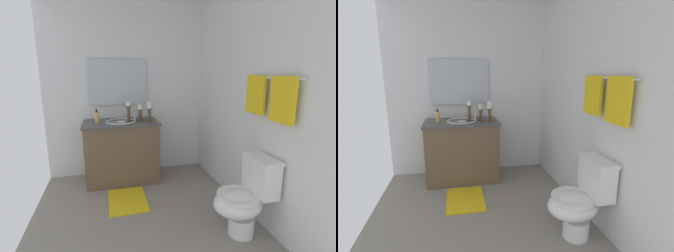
% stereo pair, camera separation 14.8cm
% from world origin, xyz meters
% --- Properties ---
extents(floor, '(3.15, 2.29, 0.02)m').
position_xyz_m(floor, '(0.00, 0.00, -0.01)').
color(floor, gray).
rests_on(floor, ground).
extents(wall_back, '(3.15, 0.04, 2.45)m').
position_xyz_m(wall_back, '(0.00, 1.15, 1.23)').
color(wall_back, white).
rests_on(wall_back, ground).
extents(wall_left, '(0.04, 2.29, 2.45)m').
position_xyz_m(wall_left, '(-1.58, 0.00, 1.23)').
color(wall_left, white).
rests_on(wall_left, ground).
extents(vanity_cabinet, '(0.58, 1.00, 0.84)m').
position_xyz_m(vanity_cabinet, '(-1.25, -0.13, 0.42)').
color(vanity_cabinet, brown).
rests_on(vanity_cabinet, ground).
extents(sink_basin, '(0.40, 0.40, 0.24)m').
position_xyz_m(sink_basin, '(-1.25, -0.13, 0.80)').
color(sink_basin, white).
rests_on(sink_basin, vanity_cabinet).
extents(mirror, '(0.02, 0.82, 0.63)m').
position_xyz_m(mirror, '(-1.53, -0.13, 1.36)').
color(mirror, silver).
extents(candle_holder_tall, '(0.09, 0.09, 0.27)m').
position_xyz_m(candle_holder_tall, '(-1.18, 0.25, 0.98)').
color(candle_holder_tall, brown).
rests_on(candle_holder_tall, vanity_cabinet).
extents(candle_holder_short, '(0.09, 0.09, 0.23)m').
position_xyz_m(candle_holder_short, '(-1.26, 0.14, 0.96)').
color(candle_holder_short, brown).
rests_on(candle_holder_short, vanity_cabinet).
extents(candle_holder_mid, '(0.09, 0.09, 0.27)m').
position_xyz_m(candle_holder_mid, '(-1.27, -0.02, 0.98)').
color(candle_holder_mid, brown).
rests_on(candle_holder_mid, vanity_cabinet).
extents(soap_bottle, '(0.06, 0.06, 0.18)m').
position_xyz_m(soap_bottle, '(-1.26, -0.44, 0.92)').
color(soap_bottle, '#E5B259').
rests_on(soap_bottle, vanity_cabinet).
extents(toilet, '(0.39, 0.54, 0.75)m').
position_xyz_m(toilet, '(0.25, 0.86, 0.37)').
color(toilet, white).
rests_on(toilet, ground).
extents(towel_bar, '(0.73, 0.02, 0.02)m').
position_xyz_m(towel_bar, '(0.18, 1.09, 1.45)').
color(towel_bar, silver).
extents(towel_near_vanity, '(0.26, 0.03, 0.36)m').
position_xyz_m(towel_near_vanity, '(0.00, 1.07, 1.29)').
color(towel_near_vanity, yellow).
rests_on(towel_near_vanity, towel_bar).
extents(towel_center, '(0.28, 0.03, 0.38)m').
position_xyz_m(towel_center, '(0.37, 1.07, 1.28)').
color(towel_center, yellow).
rests_on(towel_center, towel_bar).
extents(bath_mat, '(0.60, 0.44, 0.02)m').
position_xyz_m(bath_mat, '(-0.63, -0.13, 0.01)').
color(bath_mat, yellow).
rests_on(bath_mat, ground).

